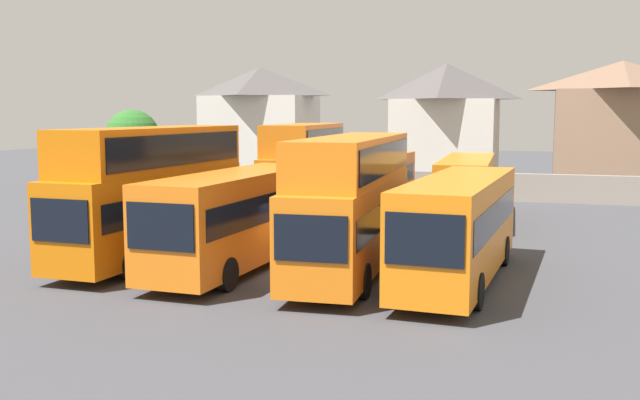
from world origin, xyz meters
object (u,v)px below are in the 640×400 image
(house_terrace_centre, at_px, (446,124))
(house_terrace_right, at_px, (620,125))
(bus_6, at_px, (367,182))
(house_terrace_left, at_px, (260,123))
(bus_3, at_px, (353,196))
(bus_1, at_px, (152,186))
(bus_5, at_px, (304,164))
(tree_behind_wall, at_px, (132,137))
(bus_4, at_px, (459,223))
(bus_2, at_px, (237,214))
(bus_7, at_px, (467,186))

(house_terrace_centre, bearing_deg, house_terrace_right, 1.29)
(bus_6, relative_size, house_terrace_left, 1.19)
(bus_3, height_order, house_terrace_left, house_terrace_left)
(bus_1, relative_size, bus_5, 1.04)
(tree_behind_wall, bearing_deg, bus_5, -25.05)
(bus_6, bearing_deg, bus_3, 15.92)
(bus_3, xyz_separation_m, bus_5, (-6.27, 13.24, 0.11))
(bus_4, distance_m, bus_5, 17.05)
(bus_2, height_order, bus_6, bus_2)
(bus_3, distance_m, tree_behind_wall, 29.57)
(bus_2, relative_size, bus_5, 1.02)
(bus_4, bearing_deg, bus_7, -171.65)
(bus_1, bearing_deg, bus_2, 82.36)
(bus_2, bearing_deg, bus_7, 156.50)
(bus_2, distance_m, bus_3, 4.25)
(bus_5, bearing_deg, house_terrace_left, -156.22)
(bus_2, distance_m, tree_behind_wall, 27.32)
(bus_4, height_order, house_terrace_centre, house_terrace_centre)
(house_terrace_left, relative_size, house_terrace_right, 1.00)
(bus_2, bearing_deg, house_terrace_centre, 176.37)
(house_terrace_left, xyz_separation_m, tree_behind_wall, (-4.84, -12.02, -0.83))
(bus_1, relative_size, tree_behind_wall, 1.82)
(bus_1, relative_size, house_terrace_left, 1.14)
(house_terrace_centre, bearing_deg, tree_behind_wall, -151.43)
(bus_5, bearing_deg, tree_behind_wall, -119.67)
(bus_5, bearing_deg, bus_3, 20.71)
(bus_7, relative_size, house_terrace_left, 1.16)
(house_terrace_right, bearing_deg, bus_3, -109.84)
(bus_4, bearing_deg, tree_behind_wall, -126.21)
(bus_7, bearing_deg, tree_behind_wall, -108.58)
(bus_5, bearing_deg, house_terrace_centre, 159.20)
(tree_behind_wall, bearing_deg, bus_4, -39.51)
(bus_2, bearing_deg, bus_5, -169.33)
(bus_3, height_order, bus_7, bus_3)
(house_terrace_left, bearing_deg, bus_7, -44.68)
(bus_5, relative_size, house_terrace_left, 1.09)
(bus_1, relative_size, bus_6, 0.95)
(house_terrace_left, distance_m, house_terrace_right, 28.06)
(bus_2, distance_m, bus_6, 14.24)
(bus_6, height_order, house_terrace_centre, house_terrace_centre)
(house_terrace_right, bearing_deg, bus_2, -115.64)
(house_terrace_right, bearing_deg, bus_5, -133.75)
(bus_2, bearing_deg, tree_behind_wall, -138.61)
(bus_1, bearing_deg, house_terrace_left, -163.36)
(bus_3, xyz_separation_m, bus_7, (2.59, 13.38, -0.82))
(bus_3, distance_m, house_terrace_left, 36.42)
(bus_1, distance_m, house_terrace_left, 33.63)
(house_terrace_left, bearing_deg, bus_5, -61.60)
(bus_3, height_order, bus_5, bus_5)
(bus_6, bearing_deg, tree_behind_wall, -105.94)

